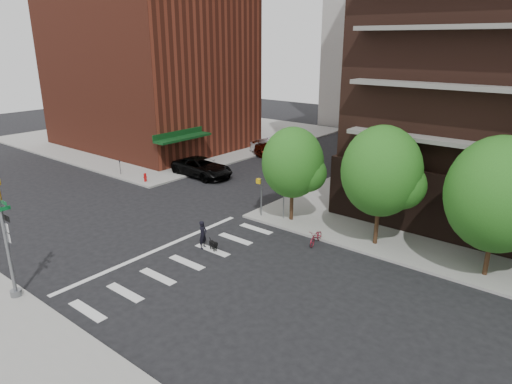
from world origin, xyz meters
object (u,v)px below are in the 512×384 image
at_px(parked_car_black, 202,167).
at_px(parked_car_maroon, 278,151).
at_px(fire_hydrant, 145,177).
at_px(traffic_signal, 8,246).
at_px(parked_car_silver, 274,147).
at_px(scooter, 316,237).
at_px(dog_walker, 203,235).

distance_m(parked_car_black, parked_car_maroon, 9.43).
bearing_deg(fire_hydrant, parked_car_black, 62.69).
distance_m(traffic_signal, parked_car_silver, 31.40).
relative_size(parked_car_black, parked_car_maroon, 1.07).
xyz_separation_m(parked_car_black, parked_car_maroon, (1.54, 9.30, -0.02)).
bearing_deg(parked_car_silver, fire_hydrant, 165.59).
bearing_deg(traffic_signal, parked_car_black, 111.38).
xyz_separation_m(parked_car_silver, scooter, (15.38, -16.38, -0.38)).
relative_size(traffic_signal, fire_hydrant, 8.20).
relative_size(parked_car_silver, dog_walker, 3.00).
xyz_separation_m(traffic_signal, parked_car_black, (-7.73, 19.75, -1.87)).
bearing_deg(traffic_signal, parked_car_silver, 104.28).
distance_m(traffic_signal, scooter, 16.11).
relative_size(traffic_signal, scooter, 3.55).
xyz_separation_m(parked_car_maroon, parked_car_silver, (-1.54, 1.32, 0.02)).
relative_size(parked_car_silver, scooter, 2.97).
bearing_deg(scooter, parked_car_silver, 123.41).
bearing_deg(dog_walker, fire_hydrant, 50.35).
xyz_separation_m(parked_car_black, parked_car_silver, (0.00, 10.63, 0.00)).
xyz_separation_m(parked_car_maroon, scooter, (13.85, -15.06, -0.36)).
bearing_deg(traffic_signal, scooter, 61.33).
bearing_deg(fire_hydrant, traffic_signal, -56.74).
relative_size(fire_hydrant, parked_car_black, 0.12).
height_order(traffic_signal, fire_hydrant, traffic_signal).
bearing_deg(dog_walker, scooter, -61.19).
relative_size(parked_car_black, scooter, 3.52).
height_order(traffic_signal, parked_car_black, traffic_signal).
height_order(traffic_signal, parked_car_silver, traffic_signal).
height_order(parked_car_maroon, parked_car_silver, parked_car_silver).
xyz_separation_m(traffic_signal, fire_hydrant, (-10.03, 15.29, -2.15)).
bearing_deg(fire_hydrant, parked_car_maroon, 74.42).
bearing_deg(dog_walker, parked_car_maroon, 9.68).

